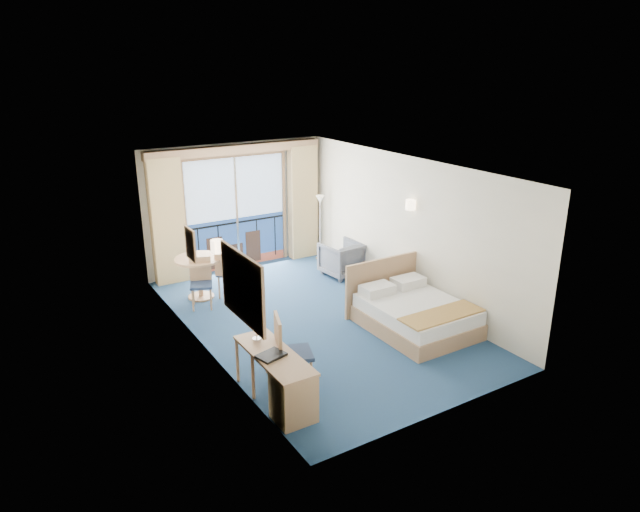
% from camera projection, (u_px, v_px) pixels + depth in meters
% --- Properties ---
extents(floor, '(6.50, 6.50, 0.00)m').
position_uv_depth(floor, '(314.00, 319.00, 10.01)').
color(floor, navy).
rests_on(floor, ground).
extents(room_walls, '(4.04, 6.54, 2.72)m').
position_uv_depth(room_walls, '(314.00, 222.00, 9.42)').
color(room_walls, silver).
rests_on(room_walls, ground).
extents(balcony_door, '(2.36, 0.03, 2.52)m').
position_uv_depth(balcony_door, '(237.00, 216.00, 12.22)').
color(balcony_door, navy).
rests_on(balcony_door, room_walls).
extents(curtain_left, '(0.65, 0.22, 2.55)m').
position_uv_depth(curtain_left, '(167.00, 222.00, 11.29)').
color(curtain_left, tan).
rests_on(curtain_left, room_walls).
extents(curtain_right, '(0.65, 0.22, 2.55)m').
position_uv_depth(curtain_right, '(303.00, 202.00, 12.83)').
color(curtain_right, tan).
rests_on(curtain_right, room_walls).
extents(pelmet, '(3.80, 0.25, 0.18)m').
position_uv_depth(pelmet, '(236.00, 149.00, 11.66)').
color(pelmet, tan).
rests_on(pelmet, room_walls).
extents(mirror, '(0.05, 1.25, 0.95)m').
position_uv_depth(mirror, '(243.00, 287.00, 7.32)').
color(mirror, tan).
rests_on(mirror, room_walls).
extents(wall_print, '(0.04, 0.42, 0.52)m').
position_uv_depth(wall_print, '(191.00, 244.00, 8.87)').
color(wall_print, tan).
rests_on(wall_print, room_walls).
extents(sconce_left, '(0.18, 0.18, 0.18)m').
position_uv_depth(sconce_left, '(217.00, 246.00, 7.96)').
color(sconce_left, beige).
rests_on(sconce_left, room_walls).
extents(sconce_right, '(0.18, 0.18, 0.18)m').
position_uv_depth(sconce_right, '(411.00, 205.00, 10.24)').
color(sconce_right, beige).
rests_on(sconce_right, room_walls).
extents(bed, '(1.58, 1.88, 0.99)m').
position_uv_depth(bed, '(414.00, 313.00, 9.60)').
color(bed, tan).
rests_on(bed, ground).
extents(nightstand, '(0.46, 0.43, 0.60)m').
position_uv_depth(nightstand, '(393.00, 284.00, 10.79)').
color(nightstand, '#A28956').
rests_on(nightstand, ground).
extents(phone, '(0.22, 0.18, 0.09)m').
position_uv_depth(phone, '(396.00, 267.00, 10.66)').
color(phone, silver).
rests_on(phone, nightstand).
extents(armchair, '(0.84, 0.86, 0.72)m').
position_uv_depth(armchair, '(342.00, 259.00, 11.97)').
color(armchair, '#464D55').
rests_on(armchair, ground).
extents(floor_lamp, '(0.21, 0.21, 1.48)m').
position_uv_depth(floor_lamp, '(320.00, 211.00, 12.67)').
color(floor_lamp, silver).
rests_on(floor_lamp, ground).
extents(desk, '(0.51, 1.49, 0.70)m').
position_uv_depth(desk, '(289.00, 389.00, 7.19)').
color(desk, tan).
rests_on(desk, ground).
extents(desk_chair, '(0.60, 0.60, 1.09)m').
position_uv_depth(desk_chair, '(288.00, 348.00, 7.72)').
color(desk_chair, '#21304E').
rests_on(desk_chair, ground).
extents(folder, '(0.40, 0.34, 0.03)m').
position_uv_depth(folder, '(271.00, 355.00, 7.34)').
color(folder, black).
rests_on(folder, desk).
extents(desk_lamp, '(0.12, 0.12, 0.46)m').
position_uv_depth(desk_lamp, '(256.00, 318.00, 7.64)').
color(desk_lamp, silver).
rests_on(desk_lamp, desk).
extents(round_table, '(0.89, 0.89, 0.80)m').
position_uv_depth(round_table, '(199.00, 267.00, 10.74)').
color(round_table, tan).
rests_on(round_table, ground).
extents(table_chair_a, '(0.61, 0.61, 0.99)m').
position_uv_depth(table_chair_a, '(228.00, 271.00, 10.73)').
color(table_chair_a, '#21304E').
rests_on(table_chair_a, ground).
extents(table_chair_b, '(0.51, 0.52, 0.92)m').
position_uv_depth(table_chair_b, '(201.00, 279.00, 10.41)').
color(table_chair_b, '#21304E').
rests_on(table_chair_b, ground).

